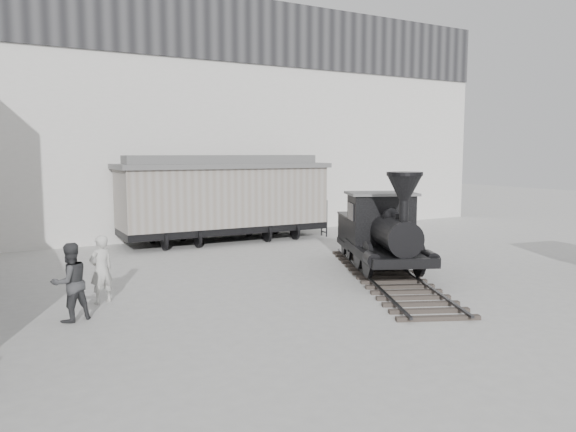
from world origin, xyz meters
TOP-DOWN VIEW (x-y plane):
  - ground at (0.00, 0.00)m, footprint 90.00×90.00m
  - north_wall at (0.00, 14.98)m, footprint 34.00×2.51m
  - locomotive at (2.45, 3.55)m, footprint 5.69×9.19m
  - boxcar at (0.70, 12.13)m, footprint 9.27×3.16m
  - visitor_a at (-6.12, 4.39)m, footprint 0.75×0.62m
  - visitor_b at (-7.07, 3.15)m, footprint 1.07×0.95m

SIDE VIEW (x-z plane):
  - ground at x=0.00m, z-range 0.00..0.00m
  - visitor_a at x=-6.12m, z-range 0.00..1.77m
  - visitor_b at x=-7.07m, z-range 0.00..1.83m
  - locomotive at x=2.45m, z-range -0.43..2.82m
  - boxcar at x=0.70m, z-range 0.09..3.85m
  - north_wall at x=0.00m, z-range 0.05..11.05m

